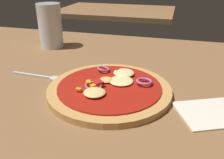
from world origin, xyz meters
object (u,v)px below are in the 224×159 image
object	(u,v)px
napkin	(214,113)
pizza	(110,88)
fork	(44,77)
beer_glass	(51,29)

from	to	relation	value
napkin	pizza	bearing A→B (deg)	172.39
pizza	fork	size ratio (longest dim) A/B	1.63
fork	napkin	bearing A→B (deg)	-8.02
beer_glass	napkin	bearing A→B (deg)	-30.49
pizza	beer_glass	bearing A→B (deg)	136.91
pizza	napkin	distance (m)	0.20
beer_glass	napkin	world-z (taller)	beer_glass
fork	beer_glass	distance (m)	0.25
fork	napkin	size ratio (longest dim) A/B	1.02
fork	beer_glass	world-z (taller)	beer_glass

